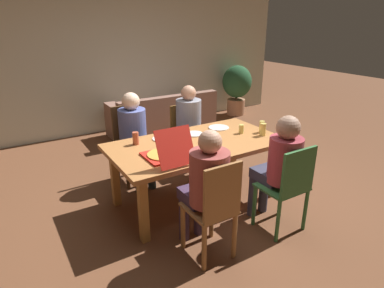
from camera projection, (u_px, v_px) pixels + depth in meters
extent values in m
plane|color=brown|center=(196.00, 199.00, 3.95)|extent=(20.00, 20.00, 0.00)
cube|color=beige|center=(104.00, 56.00, 5.94)|extent=(7.69, 0.12, 2.77)
cube|color=#B3713B|center=(197.00, 144.00, 3.70)|extent=(1.93, 1.04, 0.05)
cube|color=#B77C3B|center=(143.00, 210.00, 3.10)|extent=(0.08, 0.08, 0.68)
cube|color=#B77C3B|center=(274.00, 170.00, 3.93)|extent=(0.08, 0.08, 0.68)
cube|color=#B77C3B|center=(115.00, 178.00, 3.73)|extent=(0.08, 0.08, 0.68)
cube|color=#B77C3B|center=(233.00, 149.00, 4.55)|extent=(0.08, 0.08, 0.68)
cylinder|color=#326935|center=(254.00, 205.00, 3.40)|extent=(0.04, 0.04, 0.46)
cylinder|color=#326935|center=(281.00, 196.00, 3.58)|extent=(0.04, 0.04, 0.46)
cylinder|color=#326935|center=(278.00, 221.00, 3.13)|extent=(0.04, 0.04, 0.46)
cylinder|color=#326935|center=(305.00, 210.00, 3.32)|extent=(0.04, 0.04, 0.46)
cube|color=#326935|center=(282.00, 187.00, 3.27)|extent=(0.43, 0.39, 0.02)
cube|color=#326935|center=(299.00, 172.00, 3.04)|extent=(0.41, 0.03, 0.45)
cylinder|color=#36374A|center=(253.00, 195.00, 3.56)|extent=(0.10, 0.10, 0.48)
cylinder|color=#36374A|center=(264.00, 192.00, 3.64)|extent=(0.10, 0.10, 0.48)
cube|color=#36374A|center=(270.00, 175.00, 3.38)|extent=(0.29, 0.33, 0.11)
cylinder|color=#9C3841|center=(285.00, 160.00, 3.17)|extent=(0.32, 0.32, 0.46)
sphere|color=#A17A62|center=(288.00, 128.00, 3.05)|extent=(0.23, 0.23, 0.23)
cylinder|color=brown|center=(205.00, 153.00, 4.71)|extent=(0.04, 0.04, 0.46)
cylinder|color=brown|center=(186.00, 157.00, 4.55)|extent=(0.04, 0.04, 0.46)
cylinder|color=brown|center=(191.00, 145.00, 5.00)|extent=(0.04, 0.04, 0.46)
cylinder|color=brown|center=(173.00, 149.00, 4.85)|extent=(0.04, 0.04, 0.46)
cube|color=brown|center=(189.00, 135.00, 4.69)|extent=(0.38, 0.43, 0.02)
cube|color=brown|center=(181.00, 118.00, 4.78)|extent=(0.36, 0.03, 0.39)
cylinder|color=#42403D|center=(206.00, 156.00, 4.56)|extent=(0.10, 0.10, 0.48)
cylinder|color=#42403D|center=(196.00, 159.00, 4.48)|extent=(0.10, 0.10, 0.48)
cube|color=#42403D|center=(195.00, 135.00, 4.54)|extent=(0.31, 0.34, 0.11)
cylinder|color=gray|center=(189.00, 116.00, 4.59)|extent=(0.35, 0.35, 0.45)
sphere|color=tan|center=(189.00, 93.00, 4.47)|extent=(0.21, 0.21, 0.21)
cylinder|color=#986637|center=(183.00, 227.00, 3.05)|extent=(0.04, 0.04, 0.46)
cylinder|color=#986637|center=(212.00, 216.00, 3.21)|extent=(0.04, 0.04, 0.46)
cylinder|color=#986637|center=(204.00, 248.00, 2.77)|extent=(0.04, 0.04, 0.46)
cylinder|color=#986637|center=(234.00, 236.00, 2.93)|extent=(0.04, 0.04, 0.46)
cube|color=#986637|center=(209.00, 208.00, 2.90)|extent=(0.38, 0.42, 0.02)
cube|color=#986637|center=(223.00, 193.00, 2.66)|extent=(0.37, 0.03, 0.48)
cylinder|color=#3F2D46|center=(184.00, 218.00, 3.17)|extent=(0.10, 0.10, 0.48)
cylinder|color=#3F2D46|center=(199.00, 212.00, 3.25)|extent=(0.10, 0.10, 0.48)
cube|color=#3F2D46|center=(199.00, 195.00, 3.00)|extent=(0.31, 0.30, 0.11)
cylinder|color=#97423D|center=(209.00, 178.00, 2.80)|extent=(0.34, 0.34, 0.48)
sphere|color=tan|center=(210.00, 142.00, 2.68)|extent=(0.20, 0.20, 0.20)
cylinder|color=#533820|center=(153.00, 166.00, 4.29)|extent=(0.04, 0.04, 0.46)
cylinder|color=#533820|center=(128.00, 172.00, 4.12)|extent=(0.04, 0.04, 0.46)
cylinder|color=#533820|center=(142.00, 156.00, 4.59)|extent=(0.04, 0.04, 0.46)
cylinder|color=#533820|center=(117.00, 162.00, 4.42)|extent=(0.04, 0.04, 0.46)
cube|color=#533820|center=(134.00, 147.00, 4.27)|extent=(0.41, 0.44, 0.02)
cube|color=#533820|center=(127.00, 124.00, 4.34)|extent=(0.39, 0.03, 0.50)
cylinder|color=#2C3A3D|center=(151.00, 171.00, 4.13)|extent=(0.10, 0.10, 0.48)
cylinder|color=#2C3A3D|center=(139.00, 174.00, 4.05)|extent=(0.10, 0.10, 0.48)
cube|color=#2C3A3D|center=(139.00, 147.00, 4.11)|extent=(0.31, 0.35, 0.11)
cylinder|color=#535FA1|center=(132.00, 126.00, 4.17)|extent=(0.35, 0.35, 0.44)
sphere|color=beige|center=(131.00, 101.00, 4.05)|extent=(0.22, 0.22, 0.22)
cube|color=red|center=(163.00, 156.00, 3.31)|extent=(0.37, 0.37, 0.02)
cylinder|color=gold|center=(163.00, 154.00, 3.30)|extent=(0.32, 0.32, 0.01)
cube|color=red|center=(175.00, 147.00, 3.04)|extent=(0.37, 0.15, 0.34)
cylinder|color=white|center=(162.00, 139.00, 3.78)|extent=(0.23, 0.23, 0.01)
cone|color=gold|center=(162.00, 137.00, 3.78)|extent=(0.13, 0.13, 0.02)
cylinder|color=white|center=(219.00, 128.00, 4.16)|extent=(0.26, 0.26, 0.01)
cylinder|color=white|center=(194.00, 134.00, 3.94)|extent=(0.21, 0.21, 0.01)
cylinder|color=#DCCA63|center=(241.00, 129.00, 3.96)|extent=(0.06, 0.06, 0.11)
cylinder|color=#E3CA63|center=(263.00, 129.00, 3.88)|extent=(0.07, 0.07, 0.15)
cylinder|color=#DECB62|center=(262.00, 127.00, 3.99)|extent=(0.06, 0.06, 0.14)
cylinder|color=#B05035|center=(136.00, 138.00, 3.61)|extent=(0.07, 0.07, 0.14)
cube|color=#8C6556|center=(162.00, 121.00, 6.18)|extent=(1.90, 0.84, 0.43)
cube|color=#8C6556|center=(170.00, 105.00, 5.77)|extent=(1.90, 0.16, 0.33)
cube|color=#8C6556|center=(117.00, 112.00, 5.65)|extent=(0.20, 0.80, 0.18)
cube|color=#8C6556|center=(200.00, 100.00, 6.48)|extent=(0.20, 0.80, 0.18)
cylinder|color=#AA7654|center=(236.00, 107.00, 7.35)|extent=(0.39, 0.39, 0.34)
cylinder|color=brown|center=(236.00, 96.00, 7.26)|extent=(0.05, 0.05, 0.14)
ellipsoid|color=#265531|center=(237.00, 82.00, 7.14)|extent=(0.63, 0.63, 0.69)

